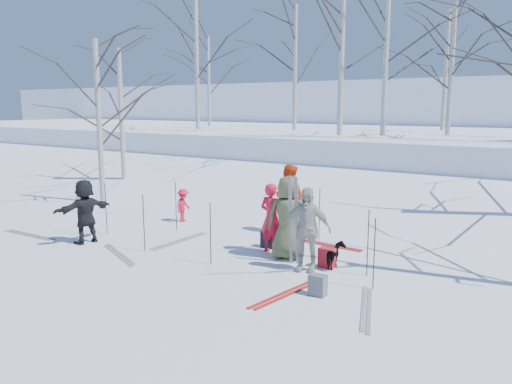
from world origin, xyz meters
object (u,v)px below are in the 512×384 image
Objects in this scene: backpack_grey at (318,285)px; dog at (335,256)px; skier_cream_east at (306,229)px; backpack_red at (327,258)px; skier_red_north at (271,218)px; skier_olive_center at (288,218)px; skier_red_seated at (183,205)px; skier_redor_behind at (289,199)px; backpack_dark at (269,239)px; skier_grey_west at (85,211)px.

dog is at bearing 104.02° from backpack_grey.
backpack_red is at bearing 37.81° from skier_cream_east.
dog is (1.71, -0.23, -0.54)m from skier_red_north.
skier_red_seated is at bearing -40.86° from skier_olive_center.
skier_redor_behind is at bearing -68.09° from skier_red_north.
dog is at bearing 22.52° from backpack_red.
skier_cream_east is at bearing 38.22° from dog.
skier_redor_behind reaches higher than backpack_dark.
skier_red_seated is at bearing 164.47° from backpack_red.
backpack_red is at bearing -119.31° from skier_red_seated.
skier_red_north is at bearing -16.32° from dog.
backpack_grey is at bearing 143.54° from skier_red_north.
skier_red_north is at bearing -43.96° from skier_olive_center.
skier_redor_behind is 4.79× the size of backpack_grey.
skier_red_north reaches higher than skier_grey_west.
dog is at bearing 156.56° from skier_olive_center.
skier_red_seated is 3.09m from skier_grey_west.
skier_cream_east is 1.94m from backpack_dark.
skier_olive_center is at bearing 124.31° from skier_redor_behind.
backpack_grey is at bearing 100.50° from skier_grey_west.
skier_olive_center reaches higher than skier_redor_behind.
skier_grey_west is (-5.47, -1.15, -0.08)m from skier_cream_east.
skier_redor_behind is 1.89× the size of skier_red_seated.
skier_red_north is at bearing 123.80° from skier_grey_west.
dog is 2.04m from backpack_dark.
skier_red_seated is 5.52m from backpack_red.
backpack_grey is 0.95× the size of backpack_dark.
backpack_grey is (0.39, -1.57, -0.08)m from dog.
skier_red_north is at bearing -121.25° from skier_red_seated.
skier_red_north is 2.55× the size of dog.
skier_cream_east is 2.74× the size of dog.
backpack_grey is at bearing 131.56° from skier_redor_behind.
skier_grey_west reaches higher than backpack_grey.
skier_cream_east is at bearing 111.88° from skier_grey_west.
skier_red_seated is 3.63m from backpack_dark.
skier_red_north is 1.67× the size of skier_red_seated.
backpack_red is at bearing 110.19° from backpack_grey.
skier_cream_east is (1.86, -2.51, -0.05)m from skier_redor_behind.
skier_redor_behind is 1.15× the size of skier_grey_west.
skier_grey_west reaches higher than dog.
skier_red_seated reaches higher than backpack_grey.
skier_red_seated is at bearing 141.87° from skier_cream_east.
backpack_red is (2.14, -2.11, -0.70)m from skier_redor_behind.
skier_redor_behind is at bearing -83.45° from skier_olive_center.
backpack_grey is at bearing 111.46° from skier_olive_center.
skier_red_north is 2.84m from backpack_grey.
dog is (2.30, -2.04, -0.64)m from skier_redor_behind.
skier_cream_east is at bearing -124.31° from skier_red_seated.
skier_red_north is at bearing 169.33° from backpack_red.
skier_red_seated is at bearing -23.25° from dog.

